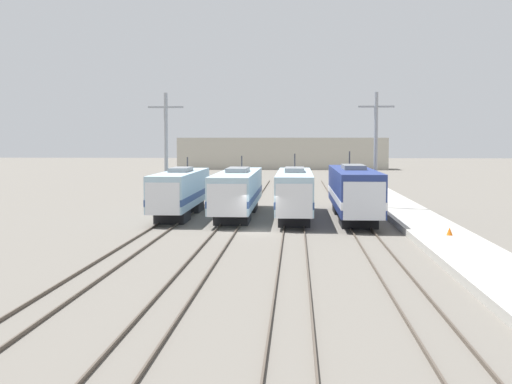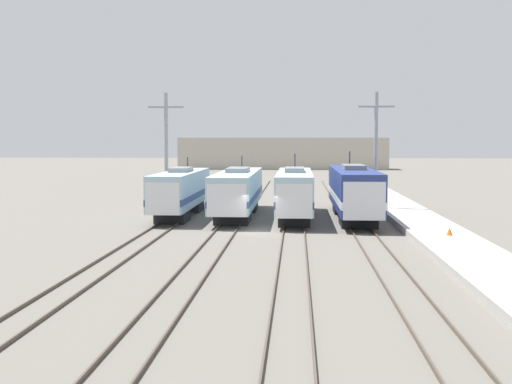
% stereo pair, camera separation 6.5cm
% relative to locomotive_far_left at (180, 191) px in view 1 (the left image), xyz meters
% --- Properties ---
extents(ground_plane, '(400.00, 400.00, 0.00)m').
position_rel_locomotive_far_left_xyz_m(ground_plane, '(7.03, -9.08, -2.09)').
color(ground_plane, '#666059').
extents(rail_pair_far_left, '(1.51, 120.00, 0.15)m').
position_rel_locomotive_far_left_xyz_m(rail_pair_far_left, '(0.00, -9.08, -2.02)').
color(rail_pair_far_left, '#4C4238').
rests_on(rail_pair_far_left, ground_plane).
extents(rail_pair_center_left, '(1.51, 120.00, 0.15)m').
position_rel_locomotive_far_left_xyz_m(rail_pair_center_left, '(4.69, -9.08, -2.02)').
color(rail_pair_center_left, '#4C4238').
rests_on(rail_pair_center_left, ground_plane).
extents(rail_pair_center_right, '(1.51, 120.00, 0.15)m').
position_rel_locomotive_far_left_xyz_m(rail_pair_center_right, '(9.38, -9.08, -2.02)').
color(rail_pair_center_right, '#4C4238').
rests_on(rail_pair_center_right, ground_plane).
extents(rail_pair_far_right, '(1.51, 120.00, 0.15)m').
position_rel_locomotive_far_left_xyz_m(rail_pair_far_right, '(14.07, -9.08, -2.02)').
color(rail_pair_far_right, '#4C4238').
rests_on(rail_pair_far_right, ground_plane).
extents(locomotive_far_left, '(2.74, 16.46, 4.82)m').
position_rel_locomotive_far_left_xyz_m(locomotive_far_left, '(0.00, 0.00, 0.00)').
color(locomotive_far_left, '#232326').
rests_on(locomotive_far_left, ground_plane).
extents(locomotive_center_left, '(3.07, 19.06, 4.92)m').
position_rel_locomotive_far_left_xyz_m(locomotive_center_left, '(4.69, 0.39, -0.01)').
color(locomotive_center_left, '#232326').
rests_on(locomotive_center_left, ground_plane).
extents(locomotive_center_right, '(2.79, 17.51, 5.14)m').
position_rel_locomotive_far_left_xyz_m(locomotive_center_right, '(9.38, -1.03, 0.03)').
color(locomotive_center_right, '#232326').
rests_on(locomotive_center_right, ground_plane).
extents(locomotive_far_right, '(3.11, 19.13, 5.35)m').
position_rel_locomotive_far_left_xyz_m(locomotive_far_right, '(14.07, -1.19, 0.14)').
color(locomotive_far_right, black).
rests_on(locomotive_far_right, ground_plane).
extents(catenary_tower_left, '(3.13, 0.34, 10.45)m').
position_rel_locomotive_far_left_xyz_m(catenary_tower_left, '(-1.99, 4.64, 3.38)').
color(catenary_tower_left, gray).
rests_on(catenary_tower_left, ground_plane).
extents(catenary_tower_right, '(3.13, 0.34, 10.45)m').
position_rel_locomotive_far_left_xyz_m(catenary_tower_right, '(16.40, 4.64, 3.38)').
color(catenary_tower_right, gray).
rests_on(catenary_tower_right, ground_plane).
extents(platform, '(4.00, 120.00, 0.45)m').
position_rel_locomotive_far_left_xyz_m(platform, '(18.74, -9.08, -1.87)').
color(platform, '#A8A59E').
rests_on(platform, ground_plane).
extents(traffic_cone, '(0.39, 0.39, 0.49)m').
position_rel_locomotive_far_left_xyz_m(traffic_cone, '(18.97, -13.64, -1.40)').
color(traffic_cone, orange).
rests_on(traffic_cone, platform).
extents(depot_building, '(44.77, 8.46, 6.78)m').
position_rel_locomotive_far_left_xyz_m(depot_building, '(6.43, 97.03, 1.30)').
color(depot_building, '#B2AD9E').
rests_on(depot_building, ground_plane).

